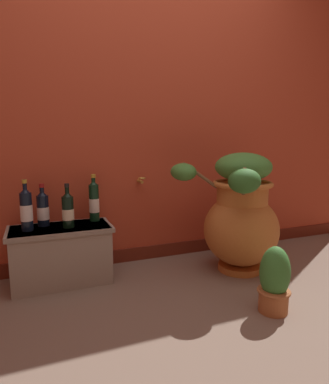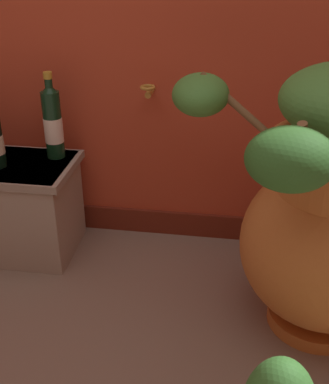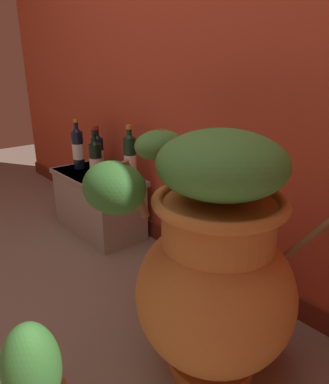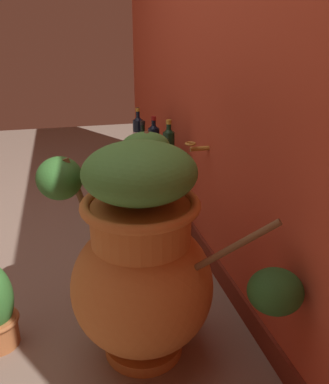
% 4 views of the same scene
% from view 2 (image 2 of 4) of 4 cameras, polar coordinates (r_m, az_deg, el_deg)
% --- Properties ---
extents(wine_bottle_back, '(0.07, 0.07, 0.33)m').
position_cam_2_polar(wine_bottle_back, '(1.95, -12.72, 7.94)').
color(wine_bottle_back, black).
rests_on(wine_bottle_back, stone_ledge).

